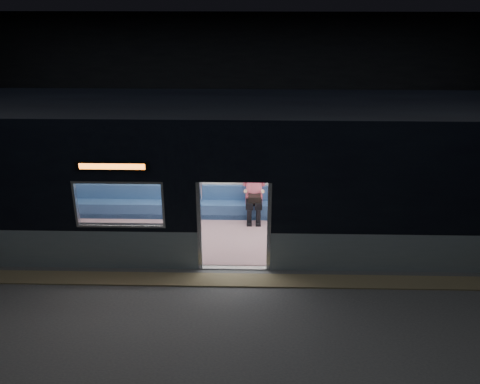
{
  "coord_description": "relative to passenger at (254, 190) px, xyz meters",
  "views": [
    {
      "loc": [
        0.37,
        -8.57,
        5.87
      ],
      "look_at": [
        0.09,
        2.3,
        1.3
      ],
      "focal_mm": 38.0,
      "sensor_mm": 36.0,
      "label": 1
    }
  ],
  "objects": [
    {
      "name": "station_envelope",
      "position": [
        -0.43,
        -3.55,
        2.82
      ],
      "size": [
        24.0,
        14.0,
        5.0
      ],
      "color": "black",
      "rests_on": "station_floor"
    },
    {
      "name": "metro_car",
      "position": [
        -0.43,
        -1.0,
        1.0
      ],
      "size": [
        18.0,
        3.04,
        3.35
      ],
      "color": "#8D9DA8",
      "rests_on": "station_floor"
    },
    {
      "name": "handbag",
      "position": [
        0.01,
        -0.25,
        -0.13
      ],
      "size": [
        0.39,
        0.35,
        0.16
      ],
      "primitive_type": "cube",
      "rotation": [
        0.0,
        0.0,
        0.26
      ],
      "color": "black",
      "rests_on": "passenger"
    },
    {
      "name": "tactile_strip",
      "position": [
        -0.43,
        -3.0,
        -0.83
      ],
      "size": [
        22.8,
        0.5,
        0.03
      ],
      "primitive_type": "cube",
      "color": "#8C7F59",
      "rests_on": "station_floor"
    },
    {
      "name": "passenger",
      "position": [
        0.0,
        0.0,
        0.0
      ],
      "size": [
        0.46,
        0.77,
        1.47
      ],
      "rotation": [
        0.0,
        0.0,
        0.1
      ],
      "color": "black",
      "rests_on": "metro_car"
    },
    {
      "name": "station_floor",
      "position": [
        -0.43,
        -3.55,
        -0.85
      ],
      "size": [
        24.0,
        14.0,
        0.01
      ],
      "primitive_type": "cube",
      "color": "#47494C",
      "rests_on": "ground"
    },
    {
      "name": "transit_map",
      "position": [
        2.33,
        0.31,
        0.65
      ],
      "size": [
        1.07,
        0.03,
        0.69
      ],
      "primitive_type": "cube",
      "color": "white",
      "rests_on": "metro_car"
    }
  ]
}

